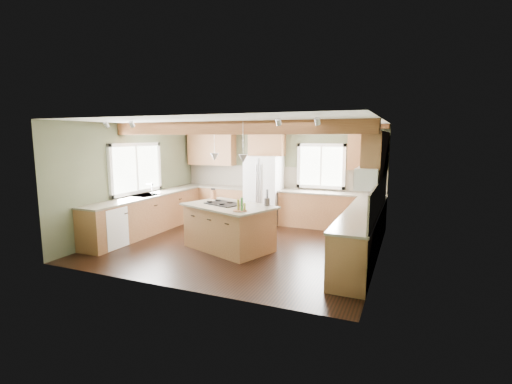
% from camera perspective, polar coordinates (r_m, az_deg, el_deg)
% --- Properties ---
extents(floor, '(5.60, 5.60, 0.00)m').
position_cam_1_polar(floor, '(8.06, -2.39, -8.08)').
color(floor, black).
rests_on(floor, ground).
extents(ceiling, '(5.60, 5.60, 0.00)m').
position_cam_1_polar(ceiling, '(7.73, -2.50, 10.73)').
color(ceiling, silver).
rests_on(ceiling, wall_back).
extents(wall_back, '(5.60, 0.00, 5.60)m').
position_cam_1_polar(wall_back, '(10.09, 3.61, 2.79)').
color(wall_back, '#4C523A').
rests_on(wall_back, ground).
extents(wall_left, '(0.00, 5.00, 5.00)m').
position_cam_1_polar(wall_left, '(9.32, -18.22, 1.92)').
color(wall_left, '#4C523A').
rests_on(wall_left, ground).
extents(wall_right, '(0.00, 5.00, 5.00)m').
position_cam_1_polar(wall_right, '(7.08, 18.54, -0.04)').
color(wall_right, '#4C523A').
rests_on(wall_right, ground).
extents(ceiling_beam, '(5.55, 0.26, 0.26)m').
position_cam_1_polar(ceiling_beam, '(7.41, -3.69, 9.81)').
color(ceiling_beam, '#5D2E1A').
rests_on(ceiling_beam, ceiling).
extents(soffit_trim, '(5.55, 0.20, 0.10)m').
position_cam_1_polar(soffit_trim, '(9.95, 3.48, 9.86)').
color(soffit_trim, '#5D2E1A').
rests_on(soffit_trim, ceiling).
extents(backsplash_back, '(5.58, 0.03, 0.58)m').
position_cam_1_polar(backsplash_back, '(10.09, 3.58, 2.28)').
color(backsplash_back, brown).
rests_on(backsplash_back, wall_back).
extents(backsplash_right, '(0.03, 3.70, 0.58)m').
position_cam_1_polar(backsplash_right, '(7.14, 18.42, -0.70)').
color(backsplash_right, brown).
rests_on(backsplash_right, wall_right).
extents(base_cab_back_left, '(2.02, 0.60, 0.88)m').
position_cam_1_polar(base_cab_back_left, '(10.66, -6.10, -1.60)').
color(base_cab_back_left, brown).
rests_on(base_cab_back_left, floor).
extents(counter_back_left, '(2.06, 0.64, 0.04)m').
position_cam_1_polar(counter_back_left, '(10.59, -6.14, 0.85)').
color(counter_back_left, '#4C4537').
rests_on(counter_back_left, base_cab_back_left).
extents(base_cab_back_right, '(2.62, 0.60, 0.88)m').
position_cam_1_polar(base_cab_back_right, '(9.55, 11.45, -2.90)').
color(base_cab_back_right, brown).
rests_on(base_cab_back_right, floor).
extents(counter_back_right, '(2.66, 0.64, 0.04)m').
position_cam_1_polar(counter_back_right, '(9.47, 11.53, -0.17)').
color(counter_back_right, '#4C4537').
rests_on(counter_back_right, base_cab_back_right).
extents(base_cab_left, '(0.60, 3.70, 0.88)m').
position_cam_1_polar(base_cab_left, '(9.30, -16.38, -3.38)').
color(base_cab_left, brown).
rests_on(base_cab_left, floor).
extents(counter_left, '(0.64, 3.74, 0.04)m').
position_cam_1_polar(counter_left, '(9.22, -16.50, -0.58)').
color(counter_left, '#4C4537').
rests_on(counter_left, base_cab_left).
extents(base_cab_right, '(0.60, 3.70, 0.88)m').
position_cam_1_polar(base_cab_right, '(7.32, 15.90, -6.53)').
color(base_cab_right, brown).
rests_on(base_cab_right, floor).
extents(counter_right, '(0.64, 3.74, 0.04)m').
position_cam_1_polar(counter_right, '(7.22, 16.05, -3.00)').
color(counter_right, '#4C4537').
rests_on(counter_right, base_cab_right).
extents(upper_cab_back_left, '(1.40, 0.35, 0.90)m').
position_cam_1_polar(upper_cab_back_left, '(10.71, -6.84, 6.56)').
color(upper_cab_back_left, brown).
rests_on(upper_cab_back_left, wall_back).
extents(upper_cab_over_fridge, '(0.96, 0.35, 0.70)m').
position_cam_1_polar(upper_cab_over_fridge, '(9.98, 1.68, 7.63)').
color(upper_cab_over_fridge, brown).
rests_on(upper_cab_over_fridge, wall_back).
extents(upper_cab_right, '(0.35, 2.20, 0.90)m').
position_cam_1_polar(upper_cab_right, '(7.93, 17.99, 5.57)').
color(upper_cab_right, brown).
rests_on(upper_cab_right, wall_right).
extents(upper_cab_back_corner, '(0.90, 0.35, 0.90)m').
position_cam_1_polar(upper_cab_back_corner, '(9.37, 16.76, 6.01)').
color(upper_cab_back_corner, brown).
rests_on(upper_cab_back_corner, wall_back).
extents(window_left, '(0.04, 1.60, 1.05)m').
position_cam_1_polar(window_left, '(9.33, -18.00, 3.48)').
color(window_left, white).
rests_on(window_left, wall_left).
extents(window_back, '(1.10, 0.04, 1.00)m').
position_cam_1_polar(window_back, '(9.74, 10.00, 3.95)').
color(window_back, white).
rests_on(window_back, wall_back).
extents(sink, '(0.50, 0.65, 0.03)m').
position_cam_1_polar(sink, '(9.22, -16.50, -0.55)').
color(sink, '#262628').
rests_on(sink, counter_left).
extents(faucet, '(0.02, 0.02, 0.28)m').
position_cam_1_polar(faucet, '(9.09, -15.66, 0.28)').
color(faucet, '#B2B2B7').
rests_on(faucet, sink).
extents(dishwasher, '(0.60, 0.60, 0.84)m').
position_cam_1_polar(dishwasher, '(8.36, -21.95, -5.05)').
color(dishwasher, white).
rests_on(dishwasher, floor).
extents(oven, '(0.60, 0.72, 0.84)m').
position_cam_1_polar(oven, '(6.09, 14.29, -9.62)').
color(oven, white).
rests_on(oven, floor).
extents(microwave, '(0.40, 0.70, 0.38)m').
position_cam_1_polar(microwave, '(7.02, 16.81, 2.02)').
color(microwave, white).
rests_on(microwave, wall_right).
extents(pendant_left, '(0.18, 0.18, 0.16)m').
position_cam_1_polar(pendant_left, '(7.78, -6.40, 5.36)').
color(pendant_left, '#B2B2B7').
rests_on(pendant_left, ceiling).
extents(pendant_right, '(0.18, 0.18, 0.16)m').
position_cam_1_polar(pendant_right, '(7.15, -1.99, 5.15)').
color(pendant_right, '#B2B2B7').
rests_on(pendant_right, ceiling).
extents(refrigerator, '(0.90, 0.74, 1.80)m').
position_cam_1_polar(refrigerator, '(9.89, 1.22, 0.36)').
color(refrigerator, white).
rests_on(refrigerator, floor).
extents(island, '(1.95, 1.57, 0.88)m').
position_cam_1_polar(island, '(7.67, -4.17, -5.53)').
color(island, brown).
rests_on(island, floor).
extents(island_top, '(2.10, 1.72, 0.04)m').
position_cam_1_polar(island_top, '(7.58, -4.20, -2.16)').
color(island_top, '#4C4537').
rests_on(island_top, island).
extents(cooktop, '(0.86, 0.72, 0.02)m').
position_cam_1_polar(cooktop, '(7.67, -4.92, -1.80)').
color(cooktop, black).
rests_on(cooktop, island_top).
extents(knife_block, '(0.14, 0.12, 0.20)m').
position_cam_1_polar(knife_block, '(8.33, -6.60, -0.39)').
color(knife_block, brown).
rests_on(knife_block, island_top).
extents(utensil_crock, '(0.12, 0.12, 0.15)m').
position_cam_1_polar(utensil_crock, '(7.46, 1.70, -1.55)').
color(utensil_crock, '#3A352E').
rests_on(utensil_crock, island_top).
extents(bottle_tray, '(0.34, 0.34, 0.25)m').
position_cam_1_polar(bottle_tray, '(6.93, -2.45, -1.94)').
color(bottle_tray, brown).
rests_on(bottle_tray, island_top).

